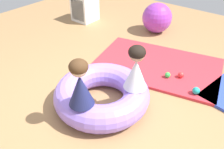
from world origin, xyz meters
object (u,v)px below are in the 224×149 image
at_px(play_ball_pink, 116,70).
at_px(play_ball_green, 168,75).
at_px(storage_cube, 84,8).
at_px(exercise_ball_large, 157,18).
at_px(play_ball_teal, 196,91).
at_px(child_in_white, 136,68).
at_px(play_ball_red, 181,75).
at_px(inflatable_cushion, 102,94).
at_px(child_in_navy, 80,83).

relative_size(play_ball_pink, play_ball_green, 1.29).
relative_size(play_ball_green, storage_cube, 0.14).
bearing_deg(exercise_ball_large, play_ball_teal, -45.43).
bearing_deg(child_in_white, play_ball_red, -24.41).
distance_m(play_ball_green, exercise_ball_large, 1.65).
bearing_deg(child_in_white, storage_cube, 43.72).
distance_m(inflatable_cushion, exercise_ball_large, 2.38).
height_order(child_in_white, play_ball_pink, child_in_white).
distance_m(inflatable_cushion, play_ball_pink, 0.65).
bearing_deg(play_ball_pink, play_ball_red, 31.98).
height_order(child_in_white, play_ball_teal, child_in_white).
bearing_deg(play_ball_red, storage_cube, 163.70).
relative_size(child_in_white, play_ball_teal, 5.41).
relative_size(play_ball_pink, exercise_ball_large, 0.18).
bearing_deg(child_in_navy, play_ball_green, -74.11).
bearing_deg(inflatable_cushion, play_ball_pink, 112.71).
height_order(play_ball_green, storage_cube, storage_cube).
bearing_deg(play_ball_teal, play_ball_pink, -166.16).
height_order(inflatable_cushion, exercise_ball_large, exercise_ball_large).
bearing_deg(play_ball_pink, play_ball_teal, 13.84).
xyz_separation_m(inflatable_cushion, storage_cube, (-2.08, 1.86, 0.12)).
bearing_deg(child_in_navy, play_ball_pink, -43.09).
height_order(play_ball_pink, storage_cube, storage_cube).
bearing_deg(play_ball_pink, exercise_ball_large, 100.49).
height_order(inflatable_cushion, child_in_navy, child_in_navy).
distance_m(child_in_white, storage_cube, 2.94).
bearing_deg(inflatable_cushion, play_ball_green, 68.32).
height_order(child_in_navy, play_ball_green, child_in_navy).
distance_m(child_in_navy, child_in_white, 0.65).
distance_m(inflatable_cushion, child_in_navy, 0.57).
distance_m(play_ball_pink, play_ball_green, 0.74).
relative_size(child_in_navy, play_ball_pink, 5.09).
xyz_separation_m(child_in_white, storage_cube, (-2.42, 1.65, -0.29)).
xyz_separation_m(child_in_navy, storage_cube, (-2.14, 2.24, -0.29)).
bearing_deg(exercise_ball_large, child_in_white, -66.77).
relative_size(play_ball_pink, storage_cube, 0.19).
bearing_deg(play_ball_teal, inflatable_cushion, -134.11).
relative_size(child_in_white, play_ball_red, 6.27).
distance_m(play_ball_teal, storage_cube, 3.09).
bearing_deg(play_ball_teal, storage_cube, 161.40).
distance_m(child_in_navy, play_ball_teal, 1.56).
bearing_deg(play_ball_red, play_ball_teal, -35.30).
distance_m(child_in_navy, storage_cube, 3.11).
relative_size(inflatable_cushion, child_in_navy, 2.18).
bearing_deg(inflatable_cushion, child_in_white, 30.90).
relative_size(child_in_navy, storage_cube, 0.95).
bearing_deg(storage_cube, exercise_ball_large, 16.47).
xyz_separation_m(play_ball_red, storage_cube, (-2.61, 0.76, 0.20)).
bearing_deg(play_ball_green, child_in_navy, -103.51).
relative_size(inflatable_cushion, play_ball_teal, 11.89).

